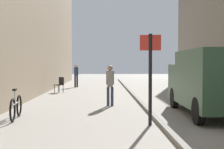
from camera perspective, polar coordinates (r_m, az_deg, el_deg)
ground_plane at (r=14.09m, az=-1.34°, el=-5.17°), size 80.00×80.00×0.00m
kerb_strip at (r=14.17m, az=5.08°, el=-4.89°), size 0.16×40.00×0.12m
pedestrian_main_foreground at (r=12.74m, az=-0.36°, el=-1.53°), size 0.33×0.22×1.68m
pedestrian_far_crossing at (r=23.34m, az=-6.69°, el=0.11°), size 0.33×0.26×1.74m
delivery_van at (r=10.94m, az=17.88°, el=-1.05°), size 2.09×5.04×2.20m
street_sign_post at (r=8.77m, az=7.12°, el=0.64°), size 0.60×0.11×2.60m
bicycle_leaning at (r=10.20m, az=-17.41°, el=-5.82°), size 0.22×1.77×0.98m
cafe_chair_near_window at (r=19.17m, az=-9.65°, el=-1.66°), size 0.62×0.62×0.94m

